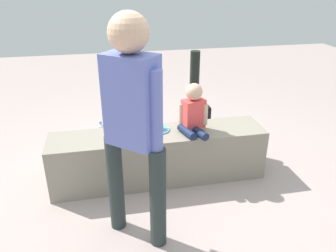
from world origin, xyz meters
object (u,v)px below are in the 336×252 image
cake_plate (158,128)px  gift_bag (119,118)px  party_cup_red (82,157)px  handbag_black_leather (199,115)px  water_bottle_near_gift (162,137)px  child_seated (193,111)px  adult_standing (132,115)px  cake_box_white (113,144)px  water_bottle_far_side (101,131)px

cake_plate → gift_bag: 1.32m
party_cup_red → handbag_black_leather: size_ratio=0.31×
water_bottle_near_gift → child_seated: bearing=-77.5°
adult_standing → handbag_black_leather: 2.42m
adult_standing → cake_box_white: size_ratio=5.20×
child_seated → water_bottle_near_gift: child_seated is taller
party_cup_red → cake_box_white: bearing=30.8°
cake_plate → gift_bag: bearing=104.7°
adult_standing → cake_box_white: 1.78m
water_bottle_far_side → water_bottle_near_gift: bearing=-22.6°
handbag_black_leather → child_seated: bearing=-109.9°
adult_standing → handbag_black_leather: size_ratio=4.71×
cake_box_white → child_seated: bearing=-44.2°
water_bottle_near_gift → cake_box_white: size_ratio=0.64×
water_bottle_near_gift → cake_box_white: 0.60m
party_cup_red → handbag_black_leather: (1.57, 0.69, 0.08)m
cake_plate → water_bottle_far_side: bearing=120.4°
adult_standing → water_bottle_far_side: 2.04m
water_bottle_far_side → party_cup_red: (-0.23, -0.53, -0.05)m
adult_standing → party_cup_red: size_ratio=15.09×
water_bottle_far_side → handbag_black_leather: size_ratio=0.63×
adult_standing → handbag_black_leather: (1.09, 1.96, -0.91)m
child_seated → cake_plate: child_seated is taller
cake_plate → handbag_black_leather: size_ratio=0.61×
child_seated → water_bottle_far_side: child_seated is taller
gift_bag → cake_box_white: gift_bag is taller
adult_standing → water_bottle_near_gift: (0.48, 1.49, -0.95)m
cake_plate → child_seated: bearing=-15.9°
party_cup_red → cake_box_white: size_ratio=0.34×
handbag_black_leather → water_bottle_near_gift: bearing=-142.5°
water_bottle_near_gift → gift_bag: bearing=130.6°
gift_bag → party_cup_red: (-0.48, -0.79, -0.09)m
gift_bag → party_cup_red: bearing=-121.2°
child_seated → gift_bag: (-0.65, 1.32, -0.58)m
party_cup_red → cake_box_white: 0.42m
party_cup_red → water_bottle_near_gift: bearing=13.3°
cake_plate → party_cup_red: cake_plate is taller
adult_standing → party_cup_red: bearing=110.5°
water_bottle_near_gift → party_cup_red: 0.98m
water_bottle_far_side → handbag_black_leather: (1.34, 0.17, 0.03)m
cake_plate → party_cup_red: (-0.80, 0.44, -0.48)m
cake_plate → water_bottle_far_side: (-0.57, 0.97, -0.43)m
adult_standing → gift_bag: (0.00, 2.05, -0.89)m
adult_standing → party_cup_red: (-0.47, 1.27, -0.99)m
cake_plate → cake_box_white: bearing=124.0°
water_bottle_far_side → party_cup_red: size_ratio=2.02×
water_bottle_near_gift → cake_box_white: bearing=-178.8°
handbag_black_leather → cake_box_white: bearing=-158.3°
water_bottle_far_side → handbag_black_leather: 1.35m
water_bottle_near_gift → water_bottle_far_side: (-0.72, 0.30, 0.01)m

